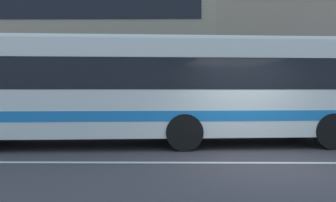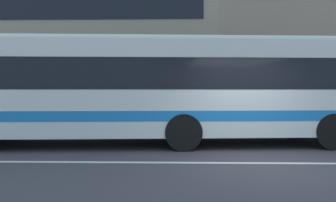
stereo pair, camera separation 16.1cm
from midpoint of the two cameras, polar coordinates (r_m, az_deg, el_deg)
The scene contains 5 objects.
ground_plane at distance 7.87m, azimuth 15.24°, elevation -10.15°, with size 160.00×160.00×0.00m, color #423D41.
lane_centre_line at distance 7.87m, azimuth 15.24°, elevation -10.12°, with size 60.00×0.16×0.01m, color silver.
hedge_row_far at distance 14.39m, azimuth 12.89°, elevation -3.19°, with size 14.67×1.10×0.77m, color #397132.
apartment_block_left at distance 24.79m, azimuth -17.32°, elevation 11.01°, with size 19.52×11.14×11.25m.
transit_bus at distance 10.05m, azimuth -2.46°, elevation 2.38°, with size 11.77×3.35×3.12m.
Camera 1 is at (-2.04, -7.45, 1.62)m, focal length 35.73 mm.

